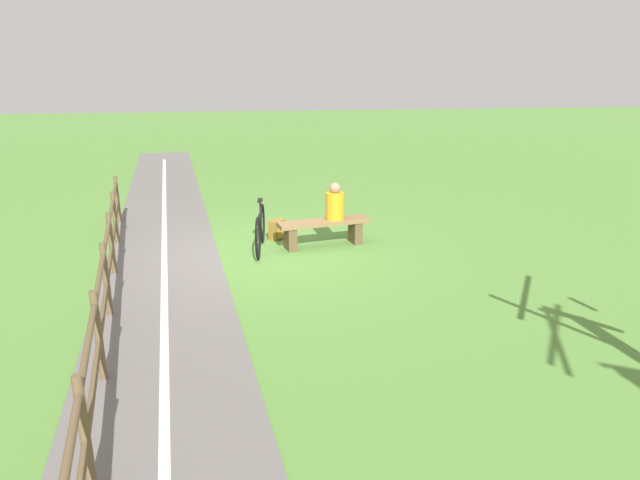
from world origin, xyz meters
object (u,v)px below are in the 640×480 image
(bench, at_px, (324,228))
(backpack, at_px, (277,230))
(bicycle, at_px, (260,229))
(person_seated, at_px, (335,204))

(bench, relative_size, backpack, 4.64)
(bicycle, distance_m, backpack, 0.78)
(bicycle, height_order, backpack, bicycle)
(person_seated, distance_m, bicycle, 1.47)
(person_seated, bearing_deg, backpack, -38.96)
(person_seated, relative_size, backpack, 1.82)
(person_seated, relative_size, bicycle, 0.40)
(bicycle, bearing_deg, bench, 100.20)
(person_seated, height_order, bicycle, person_seated)
(bench, bearing_deg, backpack, -47.04)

